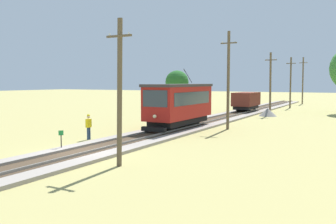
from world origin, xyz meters
TOP-DOWN VIEW (x-y plane):
  - ground_plane at (0.00, 0.00)m, footprint 260.00×260.00m
  - track_ballast at (0.00, 0.00)m, footprint 4.20×120.00m
  - sleeper_bed at (0.00, 0.00)m, footprint 2.04×120.00m
  - rail_left at (-0.72, 0.00)m, footprint 0.07×120.00m
  - rail_right at (0.72, 0.00)m, footprint 0.07×120.00m
  - red_tram at (0.00, 12.06)m, footprint 2.60×8.54m
  - freight_car at (0.00, 31.29)m, footprint 2.40×5.20m
  - utility_pole_foreground at (3.49, -1.07)m, footprint 1.40×0.44m
  - utility_pole_near_tram at (3.49, 14.23)m, footprint 1.40×0.28m
  - utility_pole_mid at (3.49, 29.40)m, footprint 1.40×0.58m
  - utility_pole_far at (3.49, 42.56)m, footprint 1.40×0.38m
  - utility_pole_distant at (3.49, 54.52)m, footprint 1.40×0.59m
  - trackside_signal_marker at (-1.82, 0.40)m, footprint 0.21×0.21m
  - gravel_pile at (3.64, 27.76)m, footprint 2.08×2.08m
  - track_worker at (-3.10, 4.28)m, footprint 0.26×0.39m
  - tree_left_far at (-10.43, 31.90)m, footprint 3.37×3.37m

SIDE VIEW (x-z plane):
  - ground_plane at x=0.00m, z-range 0.00..0.00m
  - track_ballast at x=0.00m, z-range 0.00..0.18m
  - sleeper_bed at x=0.00m, z-range 0.18..0.19m
  - rail_left at x=-0.72m, z-range 0.18..0.32m
  - rail_right at x=0.72m, z-range 0.18..0.32m
  - gravel_pile at x=3.64m, z-range 0.00..0.93m
  - trackside_signal_marker at x=-1.82m, z-range 0.08..1.26m
  - track_worker at x=-3.10m, z-range 0.09..1.88m
  - freight_car at x=0.00m, z-range 0.40..2.71m
  - red_tram at x=0.00m, z-range -0.20..4.59m
  - utility_pole_foreground at x=3.49m, z-range 0.10..7.07m
  - utility_pole_mid at x=3.49m, z-range 0.10..7.61m
  - tree_left_far at x=-10.43m, z-range 1.12..6.78m
  - utility_pole_far at x=3.49m, z-range 0.10..7.81m
  - utility_pole_near_tram at x=3.49m, z-range 0.10..8.30m
  - utility_pole_distant at x=3.49m, z-range 0.10..8.52m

